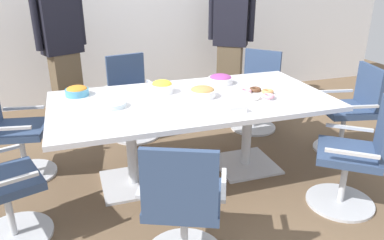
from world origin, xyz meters
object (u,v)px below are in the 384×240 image
at_px(snack_bowl_cookies, 202,92).
at_px(snack_bowl_chips_yellow, 162,87).
at_px(office_chair_2, 350,114).
at_px(person_standing_0, 62,45).
at_px(office_chair_1, 354,161).
at_px(conference_table, 192,112).
at_px(person_standing_1, 231,39).
at_px(snack_bowl_chips_orange, 77,91).
at_px(napkin_pile, 234,108).
at_px(plate_stack, 113,104).
at_px(donut_platter, 256,94).
at_px(snack_bowl_candy_mix, 221,79).
at_px(office_chair_0, 183,211).
at_px(office_chair_3, 256,95).
at_px(office_chair_5, 14,136).
at_px(office_chair_4, 132,101).

relative_size(snack_bowl_cookies, snack_bowl_chips_yellow, 1.16).
relative_size(office_chair_2, person_standing_0, 0.49).
bearing_deg(office_chair_1, conference_table, 88.26).
bearing_deg(person_standing_1, snack_bowl_cookies, 92.88).
relative_size(office_chair_1, snack_bowl_cookies, 3.86).
bearing_deg(snack_bowl_chips_orange, napkin_pile, -34.34).
xyz_separation_m(plate_stack, napkin_pile, (0.90, -0.40, 0.01)).
relative_size(snack_bowl_chips_orange, napkin_pile, 1.34).
bearing_deg(plate_stack, snack_bowl_chips_yellow, 26.94).
xyz_separation_m(office_chair_1, donut_platter, (-0.49, 0.75, 0.36)).
bearing_deg(person_standing_1, plate_stack, 77.14).
height_order(person_standing_1, snack_bowl_candy_mix, person_standing_1).
xyz_separation_m(conference_table, snack_bowl_cookies, (0.10, 0.02, 0.17)).
height_order(office_chair_1, snack_bowl_candy_mix, office_chair_1).
xyz_separation_m(snack_bowl_chips_orange, plate_stack, (0.27, -0.40, -0.02)).
relative_size(person_standing_1, snack_bowl_candy_mix, 7.37).
relative_size(office_chair_0, office_chair_3, 1.00).
height_order(person_standing_0, napkin_pile, person_standing_0).
height_order(office_chair_2, office_chair_3, same).
distance_m(snack_bowl_cookies, plate_stack, 0.78).
height_order(office_chair_5, person_standing_0, person_standing_0).
height_order(office_chair_5, person_standing_1, person_standing_1).
bearing_deg(snack_bowl_cookies, conference_table, -168.82).
xyz_separation_m(office_chair_2, office_chair_3, (-0.62, 0.87, 0.00)).
relative_size(person_standing_1, snack_bowl_chips_yellow, 8.68).
bearing_deg(office_chair_4, donut_platter, 116.35).
bearing_deg(office_chair_3, donut_platter, 107.73).
xyz_separation_m(snack_bowl_chips_yellow, plate_stack, (-0.47, -0.24, -0.04)).
height_order(office_chair_3, donut_platter, office_chair_3).
xyz_separation_m(conference_table, office_chair_4, (-0.36, 1.08, -0.22)).
height_order(office_chair_2, office_chair_4, same).
xyz_separation_m(snack_bowl_cookies, plate_stack, (-0.78, -0.02, -0.03)).
bearing_deg(office_chair_1, snack_bowl_candy_mix, 65.57).
xyz_separation_m(conference_table, snack_bowl_candy_mix, (0.41, 0.35, 0.17)).
bearing_deg(plate_stack, office_chair_0, -76.13).
height_order(person_standing_0, snack_bowl_candy_mix, person_standing_0).
relative_size(office_chair_0, snack_bowl_chips_orange, 4.46).
distance_m(conference_table, snack_bowl_chips_orange, 1.04).
relative_size(office_chair_3, snack_bowl_chips_orange, 4.46).
distance_m(conference_table, office_chair_4, 1.16).
relative_size(conference_table, napkin_pile, 15.73).
bearing_deg(office_chair_3, office_chair_2, 171.43).
bearing_deg(office_chair_0, plate_stack, 127.52).
height_order(office_chair_3, snack_bowl_cookies, office_chair_3).
bearing_deg(snack_bowl_cookies, snack_bowl_chips_yellow, 144.13).
bearing_deg(conference_table, person_standing_1, 56.97).
bearing_deg(office_chair_5, office_chair_0, 45.69).
xyz_separation_m(office_chair_0, person_standing_1, (1.50, 2.75, 0.52)).
relative_size(office_chair_0, office_chair_5, 1.00).
bearing_deg(napkin_pile, donut_platter, 39.16).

